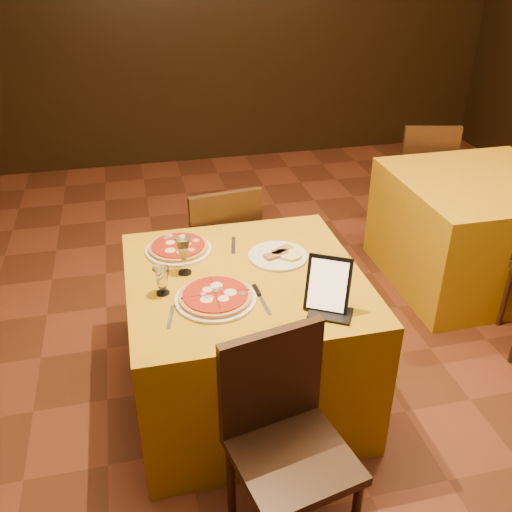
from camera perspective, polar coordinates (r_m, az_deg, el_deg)
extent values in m
cube|color=#5E2D19|center=(3.32, 5.41, -11.10)|extent=(6.00, 7.00, 0.01)
cube|color=black|center=(5.97, -5.10, 22.42)|extent=(6.00, 0.01, 2.80)
cube|color=#BC8A0C|center=(2.90, -1.06, -8.26)|extent=(1.10, 1.10, 0.75)
cube|color=#C9900C|center=(4.18, 21.02, 2.39)|extent=(1.10, 1.10, 0.75)
cylinder|color=white|center=(2.51, -4.06, -4.31)|extent=(0.36, 0.36, 0.01)
cylinder|color=#AD4C23|center=(2.50, -4.07, -4.01)|extent=(0.32, 0.32, 0.02)
cylinder|color=white|center=(2.91, -7.75, 0.63)|extent=(0.33, 0.33, 0.01)
cylinder|color=#AD4C23|center=(2.90, -7.77, 0.91)|extent=(0.30, 0.30, 0.02)
cylinder|color=white|center=(2.83, 2.22, 0.00)|extent=(0.30, 0.30, 0.01)
cylinder|color=olive|center=(2.82, 2.22, 0.30)|extent=(0.18, 0.18, 0.02)
cube|color=black|center=(2.41, 7.22, -2.83)|extent=(0.21, 0.18, 0.23)
cube|color=#BBBAC1|center=(2.50, 0.66, -4.55)|extent=(0.03, 0.21, 0.01)
cube|color=#AEAEB5|center=(2.43, -8.52, -6.05)|extent=(0.05, 0.16, 0.01)
cube|color=silver|center=(2.93, -2.27, 1.06)|extent=(0.06, 0.18, 0.01)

